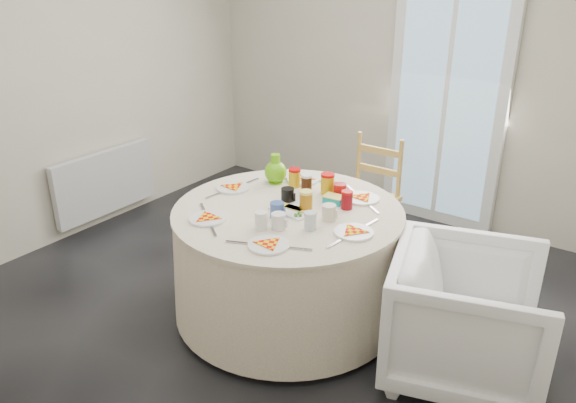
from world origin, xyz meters
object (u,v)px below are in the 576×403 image
Objects in this scene: radiator at (105,182)px; wooden_chair at (367,198)px; table at (288,262)px; green_pitcher at (276,166)px; armchair at (467,315)px.

radiator is 1.07× the size of wooden_chair.
table is 1.58× the size of wooden_chair.
table reaches higher than radiator.
green_pitcher reaches higher than wooden_chair.
armchair is (1.14, -0.97, -0.08)m from wooden_chair.
armchair is at bearing -2.32° from radiator.
table is 0.67m from green_pitcher.
green_pitcher reaches higher than radiator.
table is at bearing -90.35° from wooden_chair.
wooden_chair is 0.89m from green_pitcher.
radiator is at bearing 174.51° from table.
table is 7.38× the size of green_pitcher.
green_pitcher reaches higher than table.
table is (2.10, -0.20, -0.01)m from radiator.
armchair reaches higher than table.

